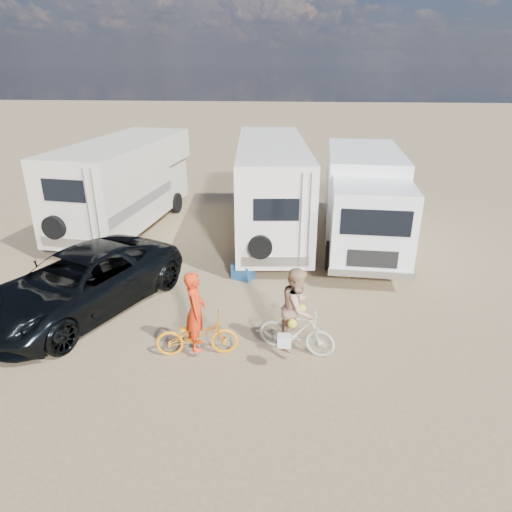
# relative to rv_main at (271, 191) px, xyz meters

# --- Properties ---
(ground) EXTENTS (140.00, 140.00, 0.00)m
(ground) POSITION_rel_rv_main_xyz_m (-0.34, -7.15, -1.72)
(ground) COLOR #987F5A
(ground) RESTS_ON ground
(rv_main) EXTENTS (2.98, 8.12, 3.44)m
(rv_main) POSITION_rel_rv_main_xyz_m (0.00, 0.00, 0.00)
(rv_main) COLOR silver
(rv_main) RESTS_ON ground
(rv_left) EXTENTS (3.48, 7.71, 3.32)m
(rv_left) POSITION_rel_rv_main_xyz_m (-5.63, 0.51, -0.06)
(rv_left) COLOR beige
(rv_left) RESTS_ON ground
(box_truck) EXTENTS (2.88, 7.49, 3.16)m
(box_truck) POSITION_rel_rv_main_xyz_m (3.21, -0.72, -0.14)
(box_truck) COLOR white
(box_truck) RESTS_ON ground
(dark_suv) EXTENTS (4.77, 6.25, 1.58)m
(dark_suv) POSITION_rel_rv_main_xyz_m (-4.60, -5.98, -0.93)
(dark_suv) COLOR black
(dark_suv) RESTS_ON ground
(bike_man) EXTENTS (1.89, 0.92, 0.95)m
(bike_man) POSITION_rel_rv_main_xyz_m (-1.23, -7.69, -1.25)
(bike_man) COLOR orange
(bike_man) RESTS_ON ground
(bike_woman) EXTENTS (1.82, 1.00, 1.05)m
(bike_woman) POSITION_rel_rv_main_xyz_m (0.95, -7.43, -1.19)
(bike_woman) COLOR beige
(bike_woman) RESTS_ON ground
(rider_man) EXTENTS (0.54, 0.72, 1.81)m
(rider_man) POSITION_rel_rv_main_xyz_m (-1.23, -7.69, -0.81)
(rider_man) COLOR red
(rider_man) RESTS_ON ground
(rider_woman) EXTENTS (0.94, 1.07, 1.86)m
(rider_woman) POSITION_rel_rv_main_xyz_m (0.95, -7.43, -0.79)
(rider_woman) COLOR tan
(rider_woman) RESTS_ON ground
(bike_parked) EXTENTS (1.52, 1.41, 0.81)m
(bike_parked) POSITION_rel_rv_main_xyz_m (4.05, -1.25, -1.32)
(bike_parked) COLOR #272927
(bike_parked) RESTS_ON ground
(cooler) EXTENTS (0.71, 0.63, 0.47)m
(cooler) POSITION_rel_rv_main_xyz_m (-0.64, -3.75, -1.49)
(cooler) COLOR #21558D
(cooler) RESTS_ON ground
(crate) EXTENTS (0.57, 0.57, 0.38)m
(crate) POSITION_rel_rv_main_xyz_m (2.38, -3.26, -1.53)
(crate) COLOR olive
(crate) RESTS_ON ground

